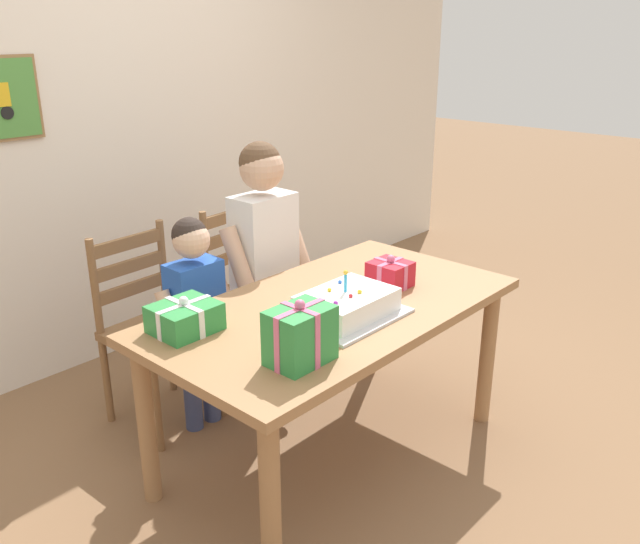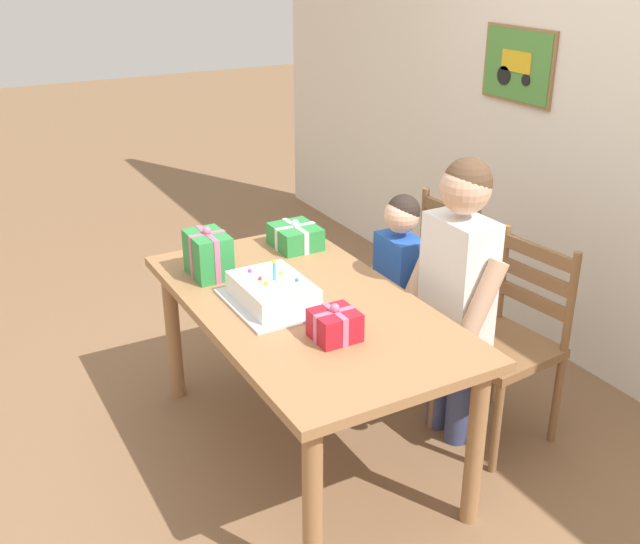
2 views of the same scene
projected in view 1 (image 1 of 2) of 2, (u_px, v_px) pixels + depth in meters
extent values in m
plane|color=#846042|center=(332.00, 454.00, 2.97)|extent=(20.00, 20.00, 0.00)
cube|color=silver|center=(102.00, 124.00, 3.55)|extent=(6.40, 0.08, 2.60)
cylinder|color=black|center=(7.00, 113.00, 3.12)|extent=(0.06, 0.01, 0.06)
cube|color=#9E7047|center=(333.00, 309.00, 2.73)|extent=(1.56, 0.85, 0.04)
cylinder|color=#9E7047|center=(270.00, 506.00, 2.15)|extent=(0.07, 0.07, 0.69)
cylinder|color=#9E7047|center=(487.00, 356.00, 3.12)|extent=(0.07, 0.07, 0.69)
cylinder|color=#9E7047|center=(146.00, 425.00, 2.58)|extent=(0.07, 0.07, 0.69)
cylinder|color=#9E7047|center=(370.00, 315.00, 3.56)|extent=(0.07, 0.07, 0.69)
cube|color=silver|center=(347.00, 315.00, 2.61)|extent=(0.44, 0.34, 0.01)
cube|color=white|center=(347.00, 303.00, 2.59)|extent=(0.36, 0.26, 0.09)
cylinder|color=#33ADE5|center=(345.00, 283.00, 2.57)|extent=(0.01, 0.01, 0.07)
sphere|color=yellow|center=(346.00, 272.00, 2.55)|extent=(0.02, 0.02, 0.02)
sphere|color=red|center=(351.00, 296.00, 2.52)|extent=(0.02, 0.02, 0.02)
sphere|color=purple|center=(336.00, 303.00, 2.46)|extent=(0.02, 0.02, 0.02)
sphere|color=yellow|center=(360.00, 292.00, 2.56)|extent=(0.02, 0.02, 0.02)
sphere|color=yellow|center=(329.00, 290.00, 2.58)|extent=(0.02, 0.02, 0.02)
sphere|color=blue|center=(340.00, 282.00, 2.66)|extent=(0.02, 0.02, 0.02)
cube|color=red|center=(390.00, 274.00, 2.89)|extent=(0.15, 0.16, 0.11)
cube|color=#DB668E|center=(390.00, 274.00, 2.89)|extent=(0.16, 0.02, 0.12)
cube|color=#DB668E|center=(390.00, 274.00, 2.89)|extent=(0.02, 0.17, 0.12)
sphere|color=#DB668E|center=(391.00, 259.00, 2.87)|extent=(0.04, 0.04, 0.04)
cube|color=#2D8E42|center=(300.00, 336.00, 2.23)|extent=(0.22, 0.16, 0.19)
cube|color=#DB668E|center=(300.00, 336.00, 2.23)|extent=(0.22, 0.02, 0.20)
cube|color=#DB668E|center=(300.00, 336.00, 2.23)|extent=(0.02, 0.16, 0.20)
sphere|color=#DB668E|center=(300.00, 305.00, 2.19)|extent=(0.04, 0.04, 0.04)
cube|color=#2D8E42|center=(185.00, 318.00, 2.47)|extent=(0.23, 0.20, 0.11)
cube|color=white|center=(185.00, 318.00, 2.47)|extent=(0.23, 0.02, 0.11)
cube|color=white|center=(185.00, 318.00, 2.47)|extent=(0.02, 0.21, 0.11)
sphere|color=white|center=(184.00, 301.00, 2.45)|extent=(0.04, 0.04, 0.04)
cube|color=brown|center=(160.00, 334.00, 3.10)|extent=(0.44, 0.44, 0.04)
cylinder|color=brown|center=(221.00, 376.00, 3.20)|extent=(0.04, 0.04, 0.43)
cylinder|color=brown|center=(157.00, 409.00, 2.93)|extent=(0.04, 0.04, 0.43)
cylinder|color=brown|center=(171.00, 352.00, 3.43)|extent=(0.04, 0.04, 0.43)
cylinder|color=brown|center=(107.00, 381.00, 3.16)|extent=(0.04, 0.04, 0.43)
cylinder|color=brown|center=(163.00, 265.00, 3.26)|extent=(0.04, 0.04, 0.45)
cylinder|color=brown|center=(95.00, 287.00, 2.99)|extent=(0.04, 0.04, 0.45)
cube|color=brown|center=(132.00, 289.00, 3.15)|extent=(0.36, 0.04, 0.06)
cube|color=brown|center=(129.00, 266.00, 3.11)|extent=(0.36, 0.04, 0.06)
cube|color=brown|center=(127.00, 243.00, 3.07)|extent=(0.36, 0.04, 0.06)
cube|color=brown|center=(259.00, 296.00, 3.53)|extent=(0.46, 0.46, 0.04)
cylinder|color=brown|center=(310.00, 333.00, 3.65)|extent=(0.04, 0.04, 0.43)
cylinder|color=brown|center=(264.00, 359.00, 3.36)|extent=(0.04, 0.04, 0.43)
cylinder|color=brown|center=(258.00, 316.00, 3.86)|extent=(0.04, 0.04, 0.43)
cylinder|color=brown|center=(210.00, 339.00, 3.58)|extent=(0.04, 0.04, 0.43)
cylinder|color=brown|center=(255.00, 236.00, 3.70)|extent=(0.04, 0.04, 0.45)
cylinder|color=brown|center=(205.00, 254.00, 3.41)|extent=(0.04, 0.04, 0.45)
cube|color=brown|center=(231.00, 257.00, 3.58)|extent=(0.36, 0.06, 0.06)
cube|color=brown|center=(230.00, 237.00, 3.54)|extent=(0.36, 0.06, 0.06)
cube|color=brown|center=(229.00, 216.00, 3.50)|extent=(0.36, 0.06, 0.06)
cylinder|color=#38426B|center=(277.00, 343.00, 3.47)|extent=(0.10, 0.10, 0.49)
cylinder|color=#38426B|center=(257.00, 352.00, 3.37)|extent=(0.10, 0.10, 0.49)
cube|color=white|center=(264.00, 251.00, 3.24)|extent=(0.30, 0.19, 0.56)
cylinder|color=tan|center=(297.00, 247.00, 3.35)|extent=(0.08, 0.23, 0.37)
cylinder|color=tan|center=(240.00, 266.00, 3.09)|extent=(0.08, 0.23, 0.37)
sphere|color=tan|center=(262.00, 168.00, 3.10)|extent=(0.21, 0.21, 0.21)
sphere|color=brown|center=(260.00, 163.00, 3.09)|extent=(0.20, 0.20, 0.20)
cylinder|color=#38426B|center=(211.00, 384.00, 3.18)|extent=(0.08, 0.08, 0.38)
cylinder|color=#38426B|center=(192.00, 392.00, 3.11)|extent=(0.08, 0.08, 0.38)
cube|color=blue|center=(196.00, 308.00, 3.00)|extent=(0.24, 0.15, 0.44)
cylinder|color=#E0B293|center=(226.00, 303.00, 3.09)|extent=(0.07, 0.18, 0.29)
cylinder|color=#E0B293|center=(172.00, 323.00, 2.88)|extent=(0.07, 0.18, 0.29)
sphere|color=#E0B293|center=(191.00, 240.00, 2.89)|extent=(0.16, 0.16, 0.16)
sphere|color=#2D231E|center=(189.00, 235.00, 2.89)|extent=(0.16, 0.16, 0.16)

